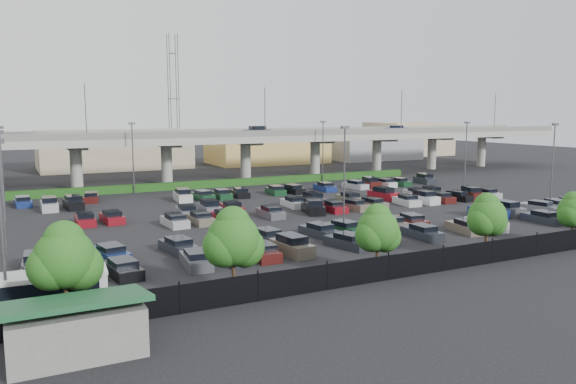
{
  "coord_description": "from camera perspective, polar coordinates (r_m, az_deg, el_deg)",
  "views": [
    {
      "loc": [
        -32.51,
        -59.0,
        11.71
      ],
      "look_at": [
        -1.71,
        2.12,
        2.0
      ],
      "focal_mm": 35.0,
      "sensor_mm": 36.0,
      "label": 1
    }
  ],
  "objects": [
    {
      "name": "fence",
      "position": [
        46.16,
        19.12,
        -5.92
      ],
      "size": [
        70.0,
        0.1,
        2.0
      ],
      "color": "black",
      "rests_on": "ground"
    },
    {
      "name": "distant_buildings",
      "position": [
        129.12,
        -6.37,
        4.49
      ],
      "size": [
        138.0,
        24.0,
        9.0
      ],
      "color": "gray",
      "rests_on": "ground"
    },
    {
      "name": "parked_cars",
      "position": [
        65.4,
        3.81,
        -1.73
      ],
      "size": [
        62.94,
        41.68,
        1.67
      ],
      "color": "#252830",
      "rests_on": "ground"
    },
    {
      "name": "ground",
      "position": [
        68.37,
        2.08,
        -1.79
      ],
      "size": [
        280.0,
        280.0,
        0.0
      ],
      "primitive_type": "plane",
      "color": "black"
    },
    {
      "name": "shuttle_bus",
      "position": [
        37.07,
        -23.31,
        -9.05
      ],
      "size": [
        7.08,
        2.85,
        2.23
      ],
      "color": "silver",
      "rests_on": "ground"
    },
    {
      "name": "hedge",
      "position": [
        90.76,
        -5.54,
        0.97
      ],
      "size": [
        66.0,
        1.6,
        1.1
      ],
      "primitive_type": "cube",
      "color": "#103811",
      "rests_on": "ground"
    },
    {
      "name": "tree_row",
      "position": [
        47.16,
        18.62,
        -2.35
      ],
      "size": [
        65.07,
        3.66,
        5.94
      ],
      "color": "#332316",
      "rests_on": "ground"
    },
    {
      "name": "comm_tower",
      "position": [
        137.97,
        -11.55,
        9.54
      ],
      "size": [
        2.4,
        2.4,
        30.0
      ],
      "color": "#49494E",
      "rests_on": "ground"
    },
    {
      "name": "overpass",
      "position": [
        96.68,
        -7.22,
        5.2
      ],
      "size": [
        150.0,
        13.0,
        15.8
      ],
      "color": "gray",
      "rests_on": "ground"
    },
    {
      "name": "light_poles",
      "position": [
        67.5,
        -1.79,
        3.42
      ],
      "size": [
        66.9,
        48.38,
        10.3
      ],
      "color": "#49494E",
      "rests_on": "ground"
    },
    {
      "name": "shelter",
      "position": [
        29.95,
        -20.76,
        -12.64
      ],
      "size": [
        6.8,
        4.59,
        3.15
      ],
      "color": "slate",
      "rests_on": "ground"
    }
  ]
}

